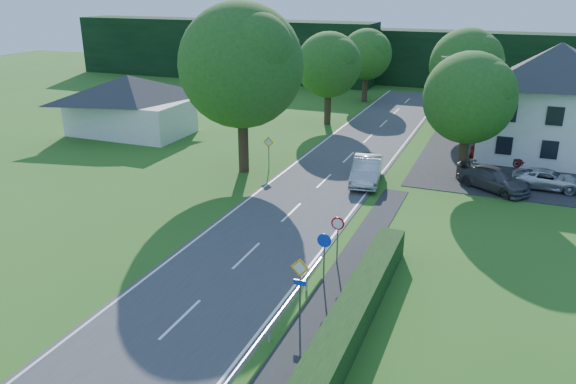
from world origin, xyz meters
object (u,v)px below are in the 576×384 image
at_px(parked_car_silver_b, 548,179).
at_px(parasol, 520,145).
at_px(motorcycle, 369,156).
at_px(streetlight, 464,108).
at_px(moving_car, 367,170).
at_px(parked_car_red, 499,153).
at_px(parked_car_grey, 494,179).

height_order(parked_car_silver_b, parasol, parasol).
bearing_deg(motorcycle, parked_car_silver_b, -19.46).
bearing_deg(streetlight, parasol, 50.97).
bearing_deg(motorcycle, parasol, 15.44).
relative_size(moving_car, parked_car_red, 1.24).
bearing_deg(parked_car_red, parked_car_silver_b, -143.33).
xyz_separation_m(moving_car, parked_car_red, (8.04, 8.05, -0.14)).
bearing_deg(moving_car, parked_car_grey, 3.38).
xyz_separation_m(motorcycle, parked_car_grey, (8.91, -2.66, 0.21)).
relative_size(moving_car, motorcycle, 2.79).
xyz_separation_m(motorcycle, parasol, (10.34, 5.84, 0.41)).
relative_size(parked_car_grey, parasol, 2.41).
xyz_separation_m(streetlight, parked_car_silver_b, (5.87, -2.00, -3.81)).
distance_m(streetlight, parked_car_red, 5.40).
bearing_deg(parked_car_red, moving_car, 138.44).
height_order(parked_car_red, parked_car_silver_b, parked_car_red).
distance_m(streetlight, moving_car, 8.28).
distance_m(motorcycle, parked_car_silver_b, 12.21).
bearing_deg(parasol, motorcycle, -150.56).
height_order(motorcycle, parked_car_grey, parked_car_grey).
relative_size(streetlight, parked_car_silver_b, 1.81).
height_order(streetlight, parked_car_silver_b, streetlight).
height_order(motorcycle, parked_car_red, parked_car_red).
xyz_separation_m(parked_car_silver_b, parasol, (-1.82, 7.00, 0.28)).
bearing_deg(parked_car_red, parked_car_grey, -177.09).
distance_m(moving_car, parked_car_silver_b, 11.68).
xyz_separation_m(streetlight, motorcycle, (-6.29, -0.84, -3.94)).
bearing_deg(streetlight, parked_car_red, 46.87).
relative_size(moving_car, parked_car_silver_b, 1.17).
xyz_separation_m(moving_car, motorcycle, (-0.93, 4.35, -0.36)).
distance_m(parked_car_grey, parked_car_silver_b, 3.57).
bearing_deg(parked_car_silver_b, moving_car, 106.96).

